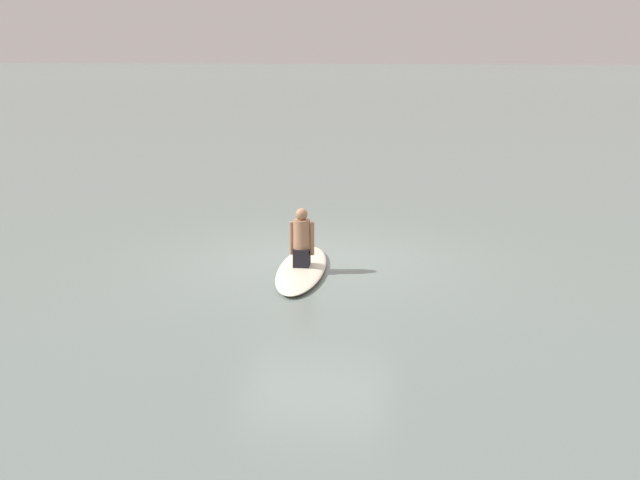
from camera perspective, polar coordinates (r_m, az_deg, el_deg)
ground_plane at (r=12.09m, az=-0.39°, el=-1.53°), size 400.00×400.00×0.00m
surfboard at (r=11.39m, az=-1.43°, el=-2.25°), size 2.72×0.89×0.11m
person_paddler at (r=11.27m, az=-1.44°, el=0.01°), size 0.31×0.40×0.91m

